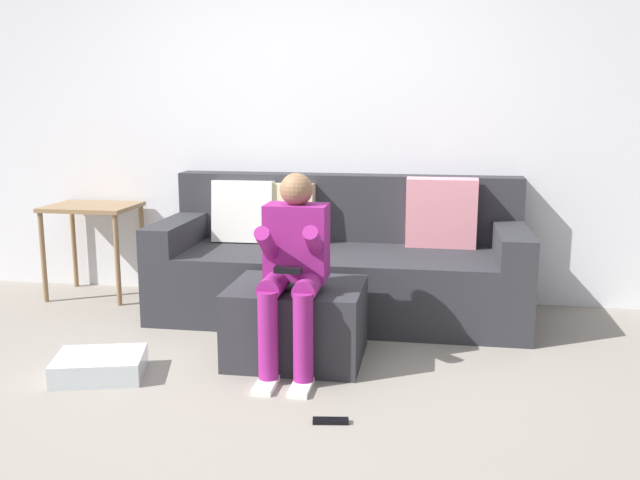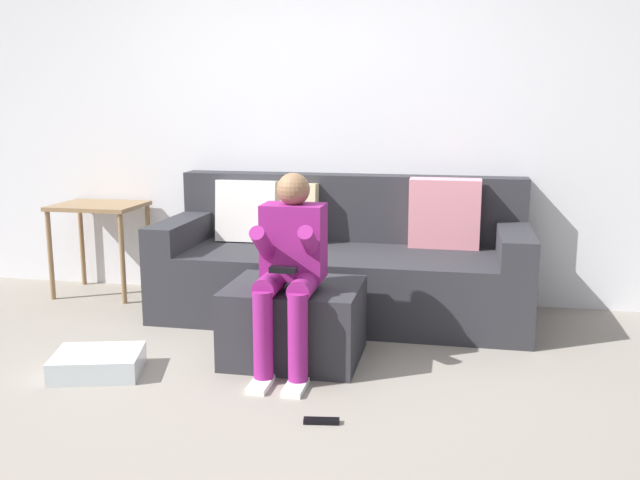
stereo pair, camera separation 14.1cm
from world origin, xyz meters
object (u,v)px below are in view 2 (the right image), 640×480
at_px(person_seated, 290,262).
at_px(ottoman, 294,322).
at_px(couch_sectional, 342,264).
at_px(storage_bin, 98,363).
at_px(side_table, 99,218).
at_px(remote_near_ottoman, 321,421).

bearing_deg(person_seated, ottoman, 95.78).
height_order(couch_sectional, ottoman, couch_sectional).
relative_size(person_seated, storage_bin, 2.35).
bearing_deg(side_table, couch_sectional, -3.90).
distance_m(person_seated, storage_bin, 1.16).
relative_size(ottoman, storage_bin, 1.63).
xyz_separation_m(ottoman, side_table, (-1.75, 1.06, 0.37)).
bearing_deg(couch_sectional, person_seated, -95.02).
distance_m(couch_sectional, storage_bin, 1.77).
bearing_deg(couch_sectional, side_table, 176.10).
relative_size(person_seated, remote_near_ottoman, 6.53).
bearing_deg(person_seated, side_table, 145.24).
relative_size(couch_sectional, side_table, 3.56).
height_order(ottoman, side_table, side_table).
xyz_separation_m(couch_sectional, person_seated, (-0.10, -1.10, 0.26)).
xyz_separation_m(couch_sectional, remote_near_ottoman, (0.20, -1.71, -0.33)).
height_order(couch_sectional, storage_bin, couch_sectional).
bearing_deg(ottoman, remote_near_ottoman, -68.26).
bearing_deg(ottoman, storage_bin, -155.89).
bearing_deg(person_seated, couch_sectional, 84.98).
xyz_separation_m(ottoman, storage_bin, (-0.98, -0.44, -0.15)).
height_order(couch_sectional, person_seated, person_seated).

